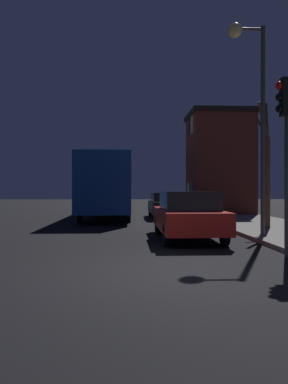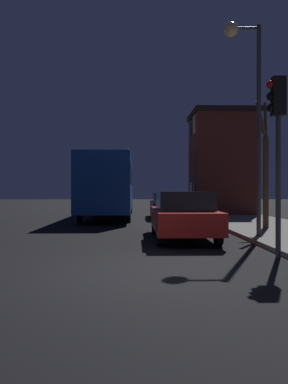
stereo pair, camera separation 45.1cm
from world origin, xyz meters
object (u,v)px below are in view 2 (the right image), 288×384
at_px(streetlamp, 247,85).
at_px(car_mid_lane, 167,205).
at_px(bus, 110,182).
at_px(bare_tree, 265,168).
at_px(car_near_lane, 183,214).
at_px(traffic_light, 277,128).

bearing_deg(streetlamp, car_mid_lane, 100.63).
height_order(streetlamp, car_mid_lane, streetlamp).
distance_m(bus, car_mid_lane, 3.66).
relative_size(bare_tree, car_near_lane, 1.07).
xyz_separation_m(bare_tree, bus, (-6.49, 7.84, -0.36)).
bearing_deg(traffic_light, bus, 109.63).
height_order(traffic_light, car_mid_lane, traffic_light).
relative_size(traffic_light, car_mid_lane, 0.91).
relative_size(bus, car_mid_lane, 2.52).
distance_m(streetlamp, car_near_lane, 4.59).
bearing_deg(car_mid_lane, bus, 164.82).
bearing_deg(car_near_lane, bare_tree, 33.55).
bearing_deg(bus, traffic_light, -70.37).
distance_m(traffic_light, bare_tree, 5.90).
relative_size(traffic_light, bare_tree, 0.84).
height_order(traffic_light, car_near_lane, traffic_light).
relative_size(streetlamp, traffic_light, 1.62).
bearing_deg(car_mid_lane, traffic_light, -83.20).
bearing_deg(car_mid_lane, bare_tree, -65.36).
distance_m(traffic_light, car_near_lane, 4.37).
height_order(traffic_light, bare_tree, bare_tree).
bearing_deg(traffic_light, streetlamp, 85.44).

